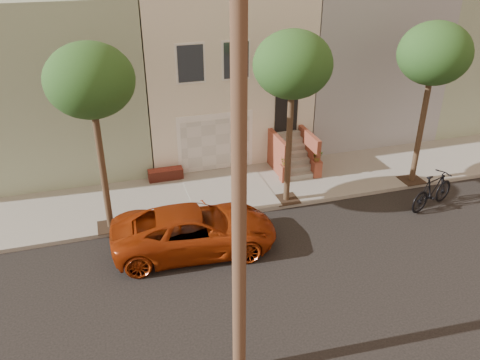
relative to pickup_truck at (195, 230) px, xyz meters
name	(u,v)px	position (x,y,z in m)	size (l,w,h in m)	color
ground	(302,268)	(2.94, -1.97, -0.73)	(90.00, 90.00, 0.00)	black
sidewalk	(249,187)	(2.94, 3.38, -0.66)	(40.00, 3.70, 0.15)	gray
house_row	(212,64)	(2.94, 9.22, 2.91)	(33.10, 11.70, 7.00)	silver
tree_left	(90,82)	(-2.56, 1.93, 4.52)	(2.70, 2.57, 6.30)	#2D2116
tree_mid	(293,66)	(3.94, 1.93, 4.52)	(2.70, 2.57, 6.30)	#2D2116
tree_right	(434,55)	(9.44, 1.93, 4.52)	(2.70, 2.57, 6.30)	#2D2116
pickup_truck	(195,230)	(0.00, 0.00, 0.00)	(2.43, 5.27, 1.46)	maroon
motorcycle	(433,191)	(8.99, 0.08, -0.03)	(0.66, 2.33, 1.40)	black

